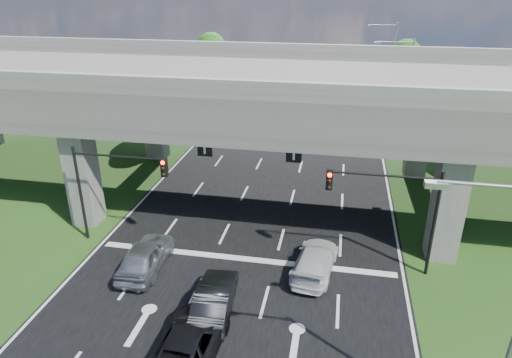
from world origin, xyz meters
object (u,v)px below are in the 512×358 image
(signal_right, at_px, (393,202))
(streetlight_near, at_px, (508,307))
(streetlight_far, at_px, (403,87))
(car_trailing, at_px, (189,342))
(car_white, at_px, (315,261))
(signal_left, at_px, (112,179))
(car_dark, at_px, (215,299))
(car_silver, at_px, (146,256))
(streetlight_beyond, at_px, (390,59))

(signal_right, relative_size, streetlight_near, 0.60)
(streetlight_far, height_order, car_trailing, streetlight_far)
(streetlight_near, xyz_separation_m, streetlight_far, (0.00, 30.00, 0.00))
(car_white, bearing_deg, car_trailing, 63.39)
(signal_left, bearing_deg, car_trailing, -48.48)
(signal_left, xyz_separation_m, car_dark, (7.42, -5.10, -3.39))
(car_silver, bearing_deg, signal_left, -42.91)
(signal_left, bearing_deg, streetlight_far, 48.22)
(car_dark, distance_m, car_trailing, 2.95)
(streetlight_beyond, height_order, car_silver, streetlight_beyond)
(streetlight_beyond, distance_m, car_dark, 42.78)
(streetlight_near, relative_size, streetlight_far, 1.00)
(streetlight_far, distance_m, car_white, 22.44)
(streetlight_beyond, height_order, car_trailing, streetlight_beyond)
(signal_right, bearing_deg, streetlight_far, 83.53)
(car_trailing, bearing_deg, signal_right, -135.23)
(signal_right, relative_size, streetlight_far, 0.60)
(car_dark, bearing_deg, streetlight_far, -117.32)
(signal_right, height_order, car_silver, signal_right)
(signal_left, bearing_deg, car_white, -4.54)
(streetlight_near, xyz_separation_m, car_white, (-6.05, 9.00, -5.10))
(signal_right, xyz_separation_m, streetlight_far, (2.27, 20.06, 1.66))
(signal_left, distance_m, streetlight_far, 26.95)
(streetlight_near, distance_m, car_dark, 12.62)
(streetlight_far, bearing_deg, signal_right, -96.47)
(signal_right, distance_m, streetlight_near, 10.33)
(streetlight_far, bearing_deg, car_dark, -112.65)
(car_dark, bearing_deg, streetlight_near, 150.58)
(streetlight_far, relative_size, car_trailing, 1.83)
(streetlight_near, xyz_separation_m, streetlight_beyond, (0.00, 46.00, 0.00))
(streetlight_beyond, bearing_deg, streetlight_near, -90.00)
(car_trailing, bearing_deg, car_silver, -50.87)
(streetlight_near, distance_m, car_silver, 17.68)
(car_silver, bearing_deg, signal_right, -171.69)
(signal_right, height_order, streetlight_beyond, streetlight_beyond)
(streetlight_near, height_order, car_dark, streetlight_near)
(signal_left, height_order, streetlight_beyond, streetlight_beyond)
(car_white, height_order, car_trailing, car_trailing)
(signal_right, relative_size, car_dark, 1.28)
(signal_left, relative_size, car_trailing, 1.10)
(signal_left, distance_m, streetlight_beyond, 40.30)
(car_silver, xyz_separation_m, car_dark, (4.67, -2.73, -0.07))
(signal_right, bearing_deg, car_white, -165.99)
(streetlight_near, relative_size, car_trailing, 1.83)
(streetlight_near, bearing_deg, car_trailing, 169.99)
(streetlight_near, bearing_deg, streetlight_far, 90.00)
(streetlight_beyond, xyz_separation_m, car_white, (-6.05, -37.00, -5.10))
(signal_right, distance_m, signal_left, 15.65)
(signal_left, bearing_deg, car_dark, -34.51)
(streetlight_far, distance_m, car_trailing, 30.52)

